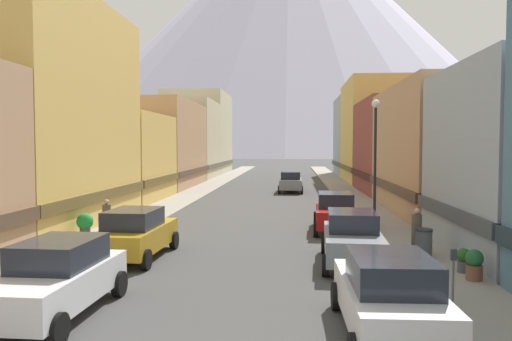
% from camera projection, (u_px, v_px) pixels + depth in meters
% --- Properties ---
extents(sidewalk_left, '(2.50, 100.00, 0.15)m').
position_uv_depth(sidewalk_left, '(195.00, 193.00, 41.11)').
color(sidewalk_left, gray).
rests_on(sidewalk_left, ground).
extents(sidewalk_right, '(2.50, 100.00, 0.15)m').
position_uv_depth(sidewalk_right, '(348.00, 194.00, 40.19)').
color(sidewalk_right, gray).
rests_on(sidewalk_right, ground).
extents(storefront_left_1, '(6.55, 12.43, 11.07)m').
position_uv_depth(storefront_left_1, '(39.00, 118.00, 24.34)').
color(storefront_left_1, '#D8B259').
rests_on(storefront_left_1, ground).
extents(storefront_left_2, '(7.05, 9.20, 6.23)m').
position_uv_depth(storefront_left_2, '(115.00, 160.00, 35.52)').
color(storefront_left_2, '#D8B259').
rests_on(storefront_left_2, ground).
extents(storefront_left_3, '(9.20, 13.69, 8.09)m').
position_uv_depth(storefront_left_3, '(148.00, 147.00, 47.22)').
color(storefront_left_3, tan).
rests_on(storefront_left_3, ground).
extents(storefront_left_4, '(9.34, 10.01, 9.25)m').
position_uv_depth(storefront_left_4, '(177.00, 141.00, 59.27)').
color(storefront_left_4, beige).
rests_on(storefront_left_4, ground).
extents(storefront_left_5, '(8.45, 12.23, 11.32)m').
position_uv_depth(storefront_left_5, '(198.00, 135.00, 70.29)').
color(storefront_left_5, beige).
rests_on(storefront_left_5, ground).
extents(storefront_right_2, '(9.36, 13.34, 7.46)m').
position_uv_depth(storefront_right_2, '(470.00, 153.00, 28.87)').
color(storefront_right_2, tan).
rests_on(storefront_right_2, ground).
extents(storefront_right_3, '(8.82, 11.55, 7.77)m').
position_uv_depth(storefront_right_3, '(413.00, 149.00, 41.29)').
color(storefront_right_3, brown).
rests_on(storefront_right_3, ground).
extents(storefront_right_4, '(8.27, 12.72, 10.88)m').
position_uv_depth(storefront_right_4, '(383.00, 134.00, 53.65)').
color(storefront_right_4, '#D8B259').
rests_on(storefront_right_4, ground).
extents(storefront_right_5, '(8.52, 10.38, 10.19)m').
position_uv_depth(storefront_right_5, '(368.00, 138.00, 65.38)').
color(storefront_right_5, '#99A5B2').
rests_on(storefront_right_5, ground).
extents(car_left_0, '(2.18, 4.45, 1.78)m').
position_uv_depth(car_left_0, '(56.00, 278.00, 11.78)').
color(car_left_0, silver).
rests_on(car_left_0, ground).
extents(car_left_1, '(2.21, 4.47, 1.78)m').
position_uv_depth(car_left_1, '(136.00, 233.00, 17.73)').
color(car_left_1, '#B28419').
rests_on(car_left_1, ground).
extents(car_right_0, '(2.12, 4.43, 1.78)m').
position_uv_depth(car_right_0, '(389.00, 295.00, 10.41)').
color(car_right_0, silver).
rests_on(car_right_0, ground).
extents(car_right_1, '(2.26, 4.49, 1.78)m').
position_uv_depth(car_right_1, '(352.00, 238.00, 16.87)').
color(car_right_1, slate).
rests_on(car_right_1, ground).
extents(car_right_2, '(2.23, 4.48, 1.78)m').
position_uv_depth(car_right_2, '(336.00, 212.00, 23.44)').
color(car_right_2, '#9E1111').
rests_on(car_right_2, ground).
extents(car_driving_0, '(2.06, 4.40, 1.78)m').
position_uv_depth(car_driving_0, '(291.00, 182.00, 42.47)').
color(car_driving_0, slate).
rests_on(car_driving_0, ground).
extents(parking_meter_near, '(0.14, 0.10, 1.33)m').
position_uv_depth(parking_meter_near, '(453.00, 268.00, 12.30)').
color(parking_meter_near, '#595960').
rests_on(parking_meter_near, sidewalk_right).
extents(trash_bin_right, '(0.59, 0.59, 0.98)m').
position_uv_depth(trash_bin_right, '(424.00, 243.00, 17.34)').
color(trash_bin_right, '#4C5156').
rests_on(trash_bin_right, sidewalk_right).
extents(potted_plant_0, '(0.44, 0.44, 0.75)m').
position_uv_depth(potted_plant_0, '(464.00, 259.00, 15.19)').
color(potted_plant_0, '#4C4C51').
rests_on(potted_plant_0, sidewalk_right).
extents(potted_plant_1, '(0.70, 0.70, 1.01)m').
position_uv_depth(potted_plant_1, '(85.00, 223.00, 21.08)').
color(potted_plant_1, '#4C4C51').
rests_on(potted_plant_1, sidewalk_left).
extents(potted_plant_2, '(0.50, 0.50, 0.90)m').
position_uv_depth(potted_plant_2, '(474.00, 264.00, 14.31)').
color(potted_plant_2, brown).
rests_on(potted_plant_2, sidewalk_right).
extents(pedestrian_0, '(0.36, 0.36, 1.62)m').
position_uv_depth(pedestrian_0, '(417.00, 232.00, 17.96)').
color(pedestrian_0, brown).
rests_on(pedestrian_0, sidewalk_right).
extents(pedestrian_1, '(0.36, 0.36, 1.54)m').
position_uv_depth(pedestrian_1, '(107.00, 219.00, 21.54)').
color(pedestrian_1, brown).
rests_on(pedestrian_1, sidewalk_left).
extents(streetlamp_right, '(0.36, 0.36, 5.86)m').
position_uv_depth(streetlamp_right, '(375.00, 146.00, 21.60)').
color(streetlamp_right, black).
rests_on(streetlamp_right, sidewalk_right).
extents(mountain_backdrop, '(246.95, 246.95, 128.93)m').
position_uv_depth(mountain_backdrop, '(289.00, 30.00, 261.48)').
color(mountain_backdrop, silver).
rests_on(mountain_backdrop, ground).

